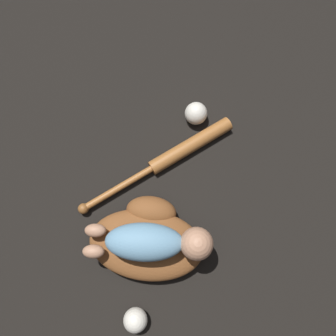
{
  "coord_description": "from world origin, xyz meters",
  "views": [
    {
      "loc": [
        0.09,
        -0.12,
        1.04
      ],
      "look_at": [
        0.06,
        0.18,
        0.07
      ],
      "focal_mm": 35.0,
      "sensor_mm": 36.0,
      "label": 1
    }
  ],
  "objects": [
    {
      "name": "baseball_spare",
      "position": [
        0.01,
        -0.27,
        0.03
      ],
      "size": [
        0.07,
        0.07,
        0.07
      ],
      "color": "silver",
      "rests_on": "ground"
    },
    {
      "name": "baseball_glove",
      "position": [
        0.02,
        -0.04,
        0.04
      ],
      "size": [
        0.35,
        0.26,
        0.09
      ],
      "color": "brown",
      "rests_on": "ground"
    },
    {
      "name": "baseball_bat",
      "position": [
        0.09,
        0.24,
        0.02
      ],
      "size": [
        0.47,
        0.37,
        0.05
      ],
      "color": "#9E602D",
      "rests_on": "ground"
    },
    {
      "name": "baby_figure",
      "position": [
        0.05,
        -0.05,
        0.13
      ],
      "size": [
        0.36,
        0.12,
        0.09
      ],
      "color": "#6693B2",
      "rests_on": "baseball_glove"
    },
    {
      "name": "ground_plane",
      "position": [
        0.0,
        0.0,
        0.0
      ],
      "size": [
        6.0,
        6.0,
        0.0
      ],
      "primitive_type": "plane",
      "color": "black"
    },
    {
      "name": "baseball",
      "position": [
        0.14,
        0.39,
        0.04
      ],
      "size": [
        0.08,
        0.08,
        0.08
      ],
      "color": "silver",
      "rests_on": "ground"
    }
  ]
}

